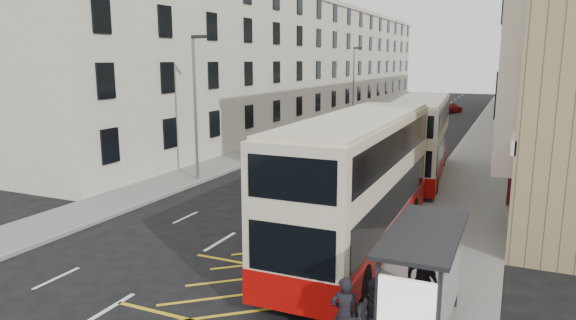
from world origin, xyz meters
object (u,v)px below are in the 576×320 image
at_px(street_lamp_far, 354,80).
at_px(pedestrian_far, 424,281).
at_px(car_dark, 414,99).
at_px(double_decker_front, 359,183).
at_px(pedestrian_near, 344,315).
at_px(pedestrian_mid, 377,320).
at_px(car_silver, 401,111).
at_px(car_red, 450,108).
at_px(double_decker_rear, 419,138).
at_px(bus_shelter, 427,266).
at_px(white_van, 349,123).
at_px(street_lamp_near, 196,100).

relative_size(street_lamp_far, pedestrian_far, 4.25).
bearing_deg(car_dark, double_decker_front, -90.03).
xyz_separation_m(pedestrian_near, pedestrian_far, (1.35, 2.61, 0.02)).
distance_m(pedestrian_near, pedestrian_mid, 0.76).
relative_size(car_silver, car_dark, 0.87).
bearing_deg(pedestrian_near, car_silver, -91.14).
relative_size(pedestrian_near, car_red, 0.42).
xyz_separation_m(double_decker_front, pedestrian_mid, (2.49, -6.88, -1.39)).
bearing_deg(double_decker_rear, street_lamp_far, 110.60).
bearing_deg(bus_shelter, white_van, 110.06).
distance_m(double_decker_front, pedestrian_far, 5.46).
distance_m(pedestrian_near, car_silver, 53.18).
xyz_separation_m(pedestrian_near, white_van, (-11.92, 38.20, -0.41)).
relative_size(street_lamp_near, double_decker_rear, 0.67).
relative_size(white_van, car_dark, 1.04).
bearing_deg(double_decker_front, car_red, 92.83).
distance_m(bus_shelter, double_decker_front, 6.69).
height_order(double_decker_rear, pedestrian_far, double_decker_rear).
relative_size(bus_shelter, double_decker_front, 0.34).
relative_size(street_lamp_near, car_silver, 2.00).
distance_m(double_decker_rear, pedestrian_far, 17.19).
distance_m(street_lamp_near, pedestrian_mid, 19.64).
xyz_separation_m(white_van, car_silver, (2.25, 14.09, 0.01)).
xyz_separation_m(bus_shelter, car_red, (-6.41, 58.35, -1.49)).
distance_m(bus_shelter, pedestrian_near, 2.23).
distance_m(street_lamp_far, pedestrian_far, 43.50).
distance_m(street_lamp_far, car_dark, 27.27).
distance_m(pedestrian_mid, car_red, 59.70).
xyz_separation_m(bus_shelter, white_van, (-13.54, 37.10, -1.47)).
bearing_deg(pedestrian_far, double_decker_rear, -41.94).
bearing_deg(double_decker_rear, pedestrian_far, -84.05).
xyz_separation_m(car_silver, car_red, (4.88, 7.16, -0.04)).
relative_size(double_decker_rear, white_van, 2.47).
bearing_deg(street_lamp_near, double_decker_front, -30.20).
height_order(car_dark, car_red, car_dark).
height_order(pedestrian_far, car_silver, pedestrian_far).
distance_m(street_lamp_near, car_silver, 39.15).
distance_m(bus_shelter, pedestrian_far, 1.85).
distance_m(street_lamp_near, double_decker_rear, 12.97).
bearing_deg(bus_shelter, pedestrian_near, -145.66).
xyz_separation_m(street_lamp_far, double_decker_rear, (11.29, -24.03, -2.26)).
height_order(street_lamp_far, double_decker_rear, street_lamp_far).
xyz_separation_m(double_decker_front, pedestrian_far, (3.07, -4.28, -1.41)).
height_order(street_lamp_far, pedestrian_far, street_lamp_far).
bearing_deg(pedestrian_far, car_silver, -39.95).
relative_size(pedestrian_mid, car_dark, 0.42).
relative_size(street_lamp_near, pedestrian_mid, 4.15).
relative_size(street_lamp_far, pedestrian_near, 4.32).
bearing_deg(double_decker_rear, car_dark, 96.20).
relative_size(pedestrian_far, white_van, 0.39).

